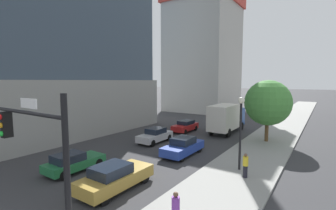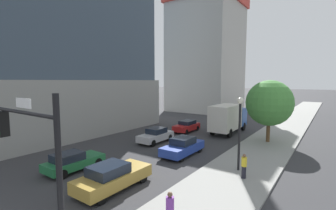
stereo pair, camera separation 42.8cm
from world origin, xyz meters
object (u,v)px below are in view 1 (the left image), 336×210
(pedestrian_yellow_shirt, at_px, (245,165))
(traffic_light_pole, at_px, (33,144))
(street_tree, at_px, (268,103))
(box_truck, at_px, (226,117))
(car_green, at_px, (73,162))
(construction_building, at_px, (203,45))
(street_lamp, at_px, (241,122))
(car_gold, at_px, (115,177))
(car_red, at_px, (185,126))
(car_silver, at_px, (155,135))
(car_blue, at_px, (183,146))

(pedestrian_yellow_shirt, bearing_deg, traffic_light_pole, -113.45)
(street_tree, height_order, box_truck, street_tree)
(car_green, bearing_deg, traffic_light_pole, -43.20)
(construction_building, bearing_deg, street_lamp, -60.16)
(street_tree, relative_size, pedestrian_yellow_shirt, 3.97)
(car_green, distance_m, pedestrian_yellow_shirt, 11.63)
(box_truck, bearing_deg, pedestrian_yellow_shirt, -64.87)
(box_truck, bearing_deg, car_green, -104.10)
(construction_building, relative_size, traffic_light_pole, 5.25)
(street_tree, bearing_deg, construction_building, 129.34)
(traffic_light_pole, relative_size, pedestrian_yellow_shirt, 4.02)
(car_gold, height_order, car_red, car_gold)
(car_silver, relative_size, car_red, 1.03)
(street_lamp, xyz_separation_m, car_red, (-9.61, 9.22, -2.82))
(construction_building, distance_m, street_lamp, 36.64)
(box_truck, bearing_deg, car_red, -154.44)
(car_blue, bearing_deg, car_green, -120.93)
(street_lamp, distance_m, street_tree, 9.32)
(car_silver, relative_size, car_blue, 0.92)
(car_green, relative_size, pedestrian_yellow_shirt, 2.60)
(car_silver, bearing_deg, car_green, -90.00)
(traffic_light_pole, bearing_deg, street_tree, 79.86)
(street_lamp, xyz_separation_m, street_tree, (-0.11, 9.30, 0.57))
(construction_building, height_order, box_truck, construction_building)
(traffic_light_pole, xyz_separation_m, car_red, (-5.72, 21.05, -3.34))
(street_lamp, xyz_separation_m, box_truck, (-5.14, 11.36, -1.60))
(car_silver, bearing_deg, box_truck, 61.86)
(traffic_light_pole, bearing_deg, box_truck, 93.08)
(street_tree, height_order, car_green, street_tree)
(street_tree, relative_size, car_silver, 1.50)
(car_gold, xyz_separation_m, car_green, (-4.48, 0.34, -0.09))
(car_gold, bearing_deg, car_red, 105.61)
(car_red, bearing_deg, street_lamp, -43.81)
(traffic_light_pole, relative_size, car_silver, 1.52)
(car_red, height_order, pedestrian_yellow_shirt, pedestrian_yellow_shirt)
(street_lamp, xyz_separation_m, car_gold, (-5.14, -6.79, -2.75))
(box_truck, distance_m, pedestrian_yellow_shirt, 13.87)
(car_blue, height_order, box_truck, box_truck)
(car_red, bearing_deg, car_silver, -90.00)
(car_green, bearing_deg, car_blue, 59.07)
(traffic_light_pole, relative_size, car_green, 1.55)
(car_silver, bearing_deg, traffic_light_pole, -68.90)
(street_lamp, relative_size, car_green, 1.24)
(street_tree, bearing_deg, box_truck, 157.67)
(car_green, distance_m, box_truck, 18.41)
(traffic_light_pole, xyz_separation_m, car_blue, (-1.25, 12.84, -3.30))
(street_lamp, bearing_deg, construction_building, 119.84)
(construction_building, height_order, pedestrian_yellow_shirt, construction_building)
(traffic_light_pole, distance_m, car_red, 22.07)
(street_tree, distance_m, box_truck, 5.85)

